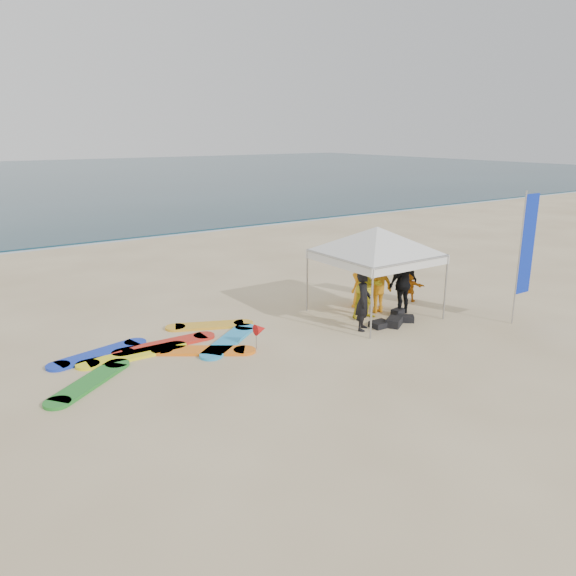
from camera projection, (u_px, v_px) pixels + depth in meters
The scene contains 13 objects.
ground at pixel (351, 363), 12.93m from camera, with size 120.00×120.00×0.00m, color beige.
shoreline_foam at pixel (109, 240), 27.42m from camera, with size 160.00×1.20×0.01m, color silver.
person_black_a at pixel (363, 301), 14.92m from camera, with size 0.59×0.38×1.61m, color black.
person_yellow at pixel (368, 287), 15.81m from camera, with size 0.89×0.69×1.83m, color gold.
person_orange_a at pixel (377, 284), 16.37m from camera, with size 1.10×0.63×1.70m, color #C77911.
person_black_b at pixel (403, 283), 16.23m from camera, with size 1.07×0.44×1.82m, color black.
person_orange_b at pixel (361, 281), 16.88m from camera, with size 0.79×0.52×1.62m, color orange.
person_seated at pixel (410, 287), 17.53m from camera, with size 0.88×0.28×0.95m, color orange.
canopy_tent at pixel (377, 227), 15.63m from camera, with size 3.93×3.93×2.96m.
feather_flag at pixel (526, 246), 15.17m from camera, with size 0.62×0.04×3.67m.
marker_pennant at pixel (260, 329), 13.69m from camera, with size 0.28×0.28×0.64m.
gear_pile at pixel (393, 320), 15.57m from camera, with size 1.55×1.04×0.22m.
surfboard_spread at pixel (164, 350), 13.65m from camera, with size 5.64×3.25×0.07m.
Camera 1 is at (-7.95, -9.09, 5.16)m, focal length 35.00 mm.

